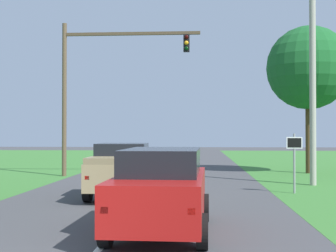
{
  "coord_description": "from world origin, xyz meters",
  "views": [
    {
      "loc": [
        1.97,
        -6.42,
        2.31
      ],
      "look_at": [
        0.45,
        17.21,
        2.65
      ],
      "focal_mm": 50.8,
      "sensor_mm": 36.0,
      "label": 1
    }
  ],
  "objects_px": {
    "red_suv_near": "(162,188)",
    "keep_moving_sign": "(294,155)",
    "pickup_truck_lead": "(123,169)",
    "traffic_light": "(98,76)",
    "oak_tree_right": "(308,68)",
    "utility_pole_right": "(313,74)"
  },
  "relations": [
    {
      "from": "oak_tree_right",
      "to": "traffic_light",
      "type": "bearing_deg",
      "value": -167.17
    },
    {
      "from": "pickup_truck_lead",
      "to": "traffic_light",
      "type": "distance_m",
      "value": 9.38
    },
    {
      "from": "keep_moving_sign",
      "to": "utility_pole_right",
      "type": "bearing_deg",
      "value": 64.5
    },
    {
      "from": "traffic_light",
      "to": "keep_moving_sign",
      "type": "height_order",
      "value": "traffic_light"
    },
    {
      "from": "pickup_truck_lead",
      "to": "red_suv_near",
      "type": "bearing_deg",
      "value": -72.8
    },
    {
      "from": "red_suv_near",
      "to": "pickup_truck_lead",
      "type": "bearing_deg",
      "value": 107.2
    },
    {
      "from": "keep_moving_sign",
      "to": "pickup_truck_lead",
      "type": "bearing_deg",
      "value": -168.63
    },
    {
      "from": "keep_moving_sign",
      "to": "oak_tree_right",
      "type": "bearing_deg",
      "value": 73.99
    },
    {
      "from": "pickup_truck_lead",
      "to": "oak_tree_right",
      "type": "bearing_deg",
      "value": 49.32
    },
    {
      "from": "red_suv_near",
      "to": "traffic_light",
      "type": "xyz_separation_m",
      "value": [
        -4.49,
        13.97,
        4.35
      ]
    },
    {
      "from": "pickup_truck_lead",
      "to": "oak_tree_right",
      "type": "distance_m",
      "value": 14.77
    },
    {
      "from": "keep_moving_sign",
      "to": "red_suv_near",
      "type": "bearing_deg",
      "value": -121.39
    },
    {
      "from": "red_suv_near",
      "to": "traffic_light",
      "type": "bearing_deg",
      "value": 107.8
    },
    {
      "from": "traffic_light",
      "to": "keep_moving_sign",
      "type": "bearing_deg",
      "value": -36.23
    },
    {
      "from": "keep_moving_sign",
      "to": "traffic_light",
      "type": "bearing_deg",
      "value": 143.77
    },
    {
      "from": "red_suv_near",
      "to": "utility_pole_right",
      "type": "height_order",
      "value": "utility_pole_right"
    },
    {
      "from": "red_suv_near",
      "to": "oak_tree_right",
      "type": "bearing_deg",
      "value": 66.71
    },
    {
      "from": "traffic_light",
      "to": "oak_tree_right",
      "type": "height_order",
      "value": "oak_tree_right"
    },
    {
      "from": "red_suv_near",
      "to": "keep_moving_sign",
      "type": "distance_m",
      "value": 8.66
    },
    {
      "from": "traffic_light",
      "to": "pickup_truck_lead",
      "type": "bearing_deg",
      "value": -71.75
    },
    {
      "from": "pickup_truck_lead",
      "to": "utility_pole_right",
      "type": "distance_m",
      "value": 9.68
    },
    {
      "from": "pickup_truck_lead",
      "to": "utility_pole_right",
      "type": "height_order",
      "value": "utility_pole_right"
    }
  ]
}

